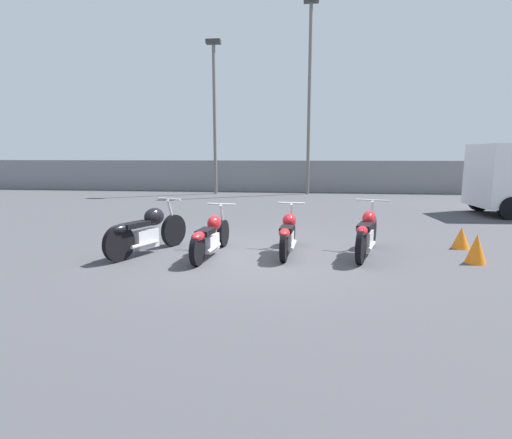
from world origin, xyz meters
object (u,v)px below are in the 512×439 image
(motorcycle_slot_0, at_px, (147,231))
(motorcycle_slot_2, at_px, (288,234))
(motorcycle_slot_3, at_px, (367,233))
(traffic_cone_near, at_px, (461,238))
(light_pole_right, at_px, (310,84))
(motorcycle_slot_1, at_px, (210,236))
(light_pole_left, at_px, (214,105))
(traffic_cone_far, at_px, (476,249))

(motorcycle_slot_0, xyz_separation_m, motorcycle_slot_2, (2.77, 0.35, -0.06))
(motorcycle_slot_3, relative_size, traffic_cone_near, 4.50)
(light_pole_right, height_order, motorcycle_slot_1, light_pole_right)
(light_pole_right, height_order, motorcycle_slot_2, light_pole_right)
(light_pole_right, relative_size, motorcycle_slot_2, 4.64)
(motorcycle_slot_1, relative_size, traffic_cone_near, 4.70)
(light_pole_left, distance_m, motorcycle_slot_1, 13.10)
(light_pole_right, distance_m, motorcycle_slot_1, 13.70)
(motorcycle_slot_1, relative_size, motorcycle_slot_2, 1.07)
(light_pole_right, relative_size, traffic_cone_near, 20.28)
(motorcycle_slot_1, distance_m, motorcycle_slot_3, 3.03)
(light_pole_right, relative_size, traffic_cone_far, 16.97)
(light_pole_left, height_order, motorcycle_slot_0, light_pole_left)
(light_pole_left, height_order, traffic_cone_far, light_pole_left)
(light_pole_left, relative_size, motorcycle_slot_3, 3.62)
(light_pole_left, relative_size, traffic_cone_far, 13.64)
(light_pole_left, xyz_separation_m, traffic_cone_near, (7.69, -10.95, -4.11))
(traffic_cone_far, bearing_deg, motorcycle_slot_0, -179.80)
(motorcycle_slot_1, bearing_deg, motorcycle_slot_3, 13.05)
(light_pole_left, xyz_separation_m, motorcycle_slot_2, (4.10, -11.82, -3.94))
(traffic_cone_far, bearing_deg, motorcycle_slot_2, 174.47)
(light_pole_left, bearing_deg, motorcycle_slot_0, -83.73)
(light_pole_left, bearing_deg, motorcycle_slot_2, -70.85)
(traffic_cone_far, bearing_deg, motorcycle_slot_3, 169.91)
(motorcycle_slot_1, distance_m, motorcycle_slot_2, 1.53)
(motorcycle_slot_1, bearing_deg, light_pole_right, 86.85)
(motorcycle_slot_1, height_order, traffic_cone_far, motorcycle_slot_1)
(motorcycle_slot_0, distance_m, traffic_cone_far, 6.17)
(light_pole_left, xyz_separation_m, light_pole_right, (4.56, 0.45, 0.93))
(motorcycle_slot_1, height_order, motorcycle_slot_3, motorcycle_slot_3)
(light_pole_right, xyz_separation_m, traffic_cone_near, (3.12, -11.40, -5.03))
(light_pole_left, relative_size, motorcycle_slot_0, 3.63)
(light_pole_right, height_order, motorcycle_slot_3, light_pole_right)
(motorcycle_slot_1, bearing_deg, traffic_cone_far, 6.26)
(light_pole_right, bearing_deg, motorcycle_slot_2, -92.13)
(light_pole_left, bearing_deg, light_pole_right, 5.62)
(motorcycle_slot_2, relative_size, motorcycle_slot_3, 0.97)
(motorcycle_slot_0, relative_size, motorcycle_slot_2, 1.03)
(motorcycle_slot_2, distance_m, traffic_cone_near, 3.69)
(motorcycle_slot_1, bearing_deg, motorcycle_slot_2, 20.33)
(motorcycle_slot_0, distance_m, traffic_cone_near, 6.47)
(traffic_cone_near, bearing_deg, motorcycle_slot_3, -157.35)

